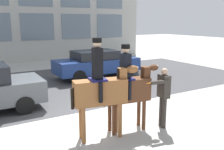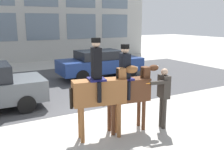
% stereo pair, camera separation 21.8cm
% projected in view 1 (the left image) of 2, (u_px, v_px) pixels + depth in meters
% --- Properties ---
extents(ground_plane, '(80.00, 80.00, 0.00)m').
position_uv_depth(ground_plane, '(90.00, 116.00, 8.41)').
color(ground_plane, '#B2AFA8').
extents(road_surface, '(22.24, 8.50, 0.01)m').
position_uv_depth(road_surface, '(49.00, 85.00, 12.42)').
color(road_surface, '#444447').
rests_on(road_surface, ground_plane).
extents(mounted_horse_lead, '(1.88, 0.69, 2.73)m').
position_uv_depth(mounted_horse_lead, '(101.00, 89.00, 6.61)').
color(mounted_horse_lead, brown).
rests_on(mounted_horse_lead, ground_plane).
extents(mounted_horse_companion, '(1.76, 0.65, 2.52)m').
position_uv_depth(mounted_horse_companion, '(128.00, 87.00, 7.11)').
color(mounted_horse_companion, '#59331E').
rests_on(mounted_horse_companion, ground_plane).
extents(pedestrian_bystander, '(0.88, 0.44, 1.81)m').
position_uv_depth(pedestrian_bystander, '(163.00, 93.00, 7.34)').
color(pedestrian_bystander, '#332D28').
rests_on(pedestrian_bystander, ground_plane).
extents(street_car_far_lane, '(4.72, 1.94, 1.54)m').
position_uv_depth(street_car_far_lane, '(97.00, 63.00, 14.01)').
color(street_car_far_lane, navy).
rests_on(street_car_far_lane, ground_plane).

